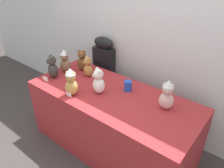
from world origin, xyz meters
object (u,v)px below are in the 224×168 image
at_px(teddy_bear_chestnut, 82,61).
at_px(teddy_bear_snow, 99,82).
at_px(teddy_bear_honey, 71,82).
at_px(instrument_case, 104,75).
at_px(teddy_bear_blush, 167,95).
at_px(teddy_bear_mocha, 65,61).
at_px(teddy_bear_charcoal, 53,67).
at_px(teddy_bear_caramel, 88,67).
at_px(party_cup_blue, 128,86).
at_px(display_table, 112,122).

bearing_deg(teddy_bear_chestnut, teddy_bear_snow, -58.83).
bearing_deg(teddy_bear_honey, instrument_case, 77.82).
bearing_deg(teddy_bear_honey, teddy_bear_snow, 16.94).
xyz_separation_m(teddy_bear_blush, teddy_bear_mocha, (-1.27, -0.08, -0.01)).
distance_m(teddy_bear_snow, teddy_bear_chestnut, 0.56).
distance_m(teddy_bear_charcoal, teddy_bear_mocha, 0.18).
bearing_deg(teddy_bear_caramel, teddy_bear_mocha, -141.30).
relative_size(teddy_bear_honey, party_cup_blue, 2.66).
bearing_deg(teddy_bear_snow, party_cup_blue, 75.70).
relative_size(display_table, teddy_bear_mocha, 6.31).
distance_m(instrument_case, teddy_bear_blush, 1.19).
xyz_separation_m(teddy_bear_caramel, teddy_bear_mocha, (-0.29, -0.09, 0.03)).
bearing_deg(display_table, teddy_bear_honey, -141.08).
relative_size(teddy_bear_charcoal, teddy_bear_mocha, 0.94).
xyz_separation_m(instrument_case, teddy_bear_chestnut, (-0.07, -0.31, 0.30)).
relative_size(teddy_bear_honey, teddy_bear_mocha, 1.03).
distance_m(display_table, teddy_bear_snow, 0.50).
distance_m(display_table, instrument_case, 0.78).
xyz_separation_m(teddy_bear_caramel, teddy_bear_blush, (0.98, -0.01, 0.03)).
height_order(display_table, teddy_bear_chestnut, teddy_bear_chestnut).
distance_m(teddy_bear_caramel, teddy_bear_blush, 0.98).
bearing_deg(teddy_bear_chestnut, teddy_bear_charcoal, -141.29).
bearing_deg(teddy_bear_blush, teddy_bear_caramel, 156.42).
xyz_separation_m(instrument_case, teddy_bear_caramel, (0.09, -0.39, 0.29)).
distance_m(teddy_bear_charcoal, teddy_bear_blush, 1.30).
bearing_deg(display_table, teddy_bear_snow, -155.67).
bearing_deg(teddy_bear_blush, teddy_bear_chestnut, 152.75).
bearing_deg(display_table, teddy_bear_charcoal, -169.89).
bearing_deg(teddy_bear_caramel, instrument_case, 125.24).
bearing_deg(teddy_bear_blush, teddy_bear_mocha, 160.51).
distance_m(instrument_case, teddy_bear_snow, 0.78).
height_order(teddy_bear_blush, party_cup_blue, teddy_bear_blush).
bearing_deg(teddy_bear_blush, instrument_case, 136.79).
relative_size(instrument_case, teddy_bear_snow, 3.94).
height_order(teddy_bear_honey, teddy_bear_chestnut, teddy_bear_honey).
bearing_deg(party_cup_blue, teddy_bear_charcoal, -160.60).
xyz_separation_m(display_table, teddy_bear_chestnut, (-0.62, 0.21, 0.47)).
height_order(teddy_bear_caramel, teddy_bear_chestnut, teddy_bear_chestnut).
xyz_separation_m(teddy_bear_caramel, teddy_bear_snow, (0.33, -0.19, 0.01)).
bearing_deg(teddy_bear_caramel, teddy_bear_snow, -8.10).
bearing_deg(teddy_bear_mocha, teddy_bear_honey, -52.02).
bearing_deg(party_cup_blue, teddy_bear_chestnut, 176.13).
distance_m(teddy_bear_charcoal, teddy_bear_chestnut, 0.36).
xyz_separation_m(teddy_bear_honey, teddy_bear_mocha, (-0.43, 0.29, -0.00)).
distance_m(display_table, teddy_bear_caramel, 0.67).
height_order(teddy_bear_caramel, teddy_bear_mocha, teddy_bear_mocha).
relative_size(teddy_bear_honey, teddy_bear_snow, 1.09).
height_order(teddy_bear_mocha, party_cup_blue, teddy_bear_mocha).
xyz_separation_m(teddy_bear_caramel, teddy_bear_chestnut, (-0.17, 0.08, 0.01)).
height_order(teddy_bear_honey, teddy_bear_blush, teddy_bear_blush).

